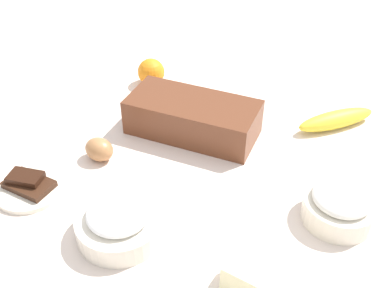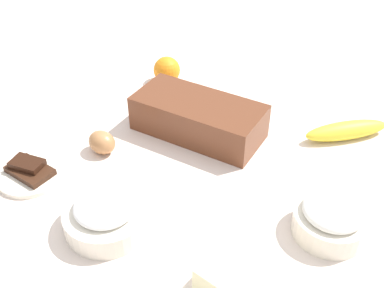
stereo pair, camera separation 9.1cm
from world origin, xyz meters
TOP-DOWN VIEW (x-y plane):
  - ground_plane at (0.00, 0.00)m, footprint 2.40×2.40m
  - loaf_pan at (0.03, -0.09)m, footprint 0.29×0.14m
  - flour_bowl at (-0.30, 0.07)m, footprint 0.13×0.13m
  - sugar_bowl at (0.05, 0.23)m, footprint 0.15×0.15m
  - banana at (-0.26, -0.22)m, footprint 0.17×0.16m
  - orange_fruit at (0.20, -0.25)m, footprint 0.07×0.07m
  - butter_block at (-0.20, 0.26)m, footprint 0.10×0.08m
  - egg_near_butter at (0.18, 0.06)m, footprint 0.07×0.06m
  - chocolate_plate at (0.26, 0.19)m, footprint 0.13×0.13m

SIDE VIEW (x-z plane):
  - ground_plane at x=0.00m, z-range -0.02..0.00m
  - chocolate_plate at x=0.26m, z-range -0.01..0.03m
  - banana at x=-0.26m, z-range 0.00..0.04m
  - egg_near_butter at x=0.18m, z-range 0.00..0.05m
  - butter_block at x=-0.20m, z-range 0.00..0.06m
  - sugar_bowl at x=0.05m, z-range 0.00..0.07m
  - flour_bowl at x=-0.30m, z-range 0.00..0.07m
  - orange_fruit at x=0.20m, z-range 0.00..0.07m
  - loaf_pan at x=0.03m, z-range 0.00..0.08m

